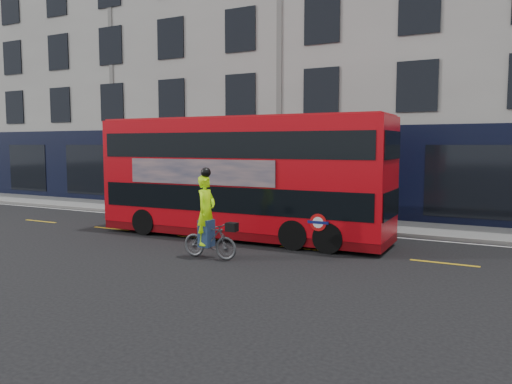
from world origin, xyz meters
The scene contains 8 objects.
ground centered at (0.00, 0.00, 0.00)m, with size 120.00×120.00×0.00m, color black.
pavement centered at (0.00, 6.50, 0.06)m, with size 60.00×3.00×0.12m, color gray.
kerb centered at (0.00, 5.00, 0.07)m, with size 60.00×0.12×0.13m, color gray.
building_terrace centered at (0.00, 12.94, 7.49)m, with size 50.00×10.07×15.00m.
road_edge_line centered at (0.00, 4.70, 0.00)m, with size 58.00×0.10×0.01m, color silver.
lane_dashes centered at (0.00, 1.50, 0.00)m, with size 58.00×0.12×0.01m, color gold, non-canonical shape.
bus centered at (1.30, 2.21, 2.12)m, with size 10.29×2.53×4.13m.
cyclist centered at (2.00, -0.95, 0.89)m, with size 1.74×0.72×2.58m.
Camera 1 is at (9.65, -12.63, 3.21)m, focal length 35.00 mm.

